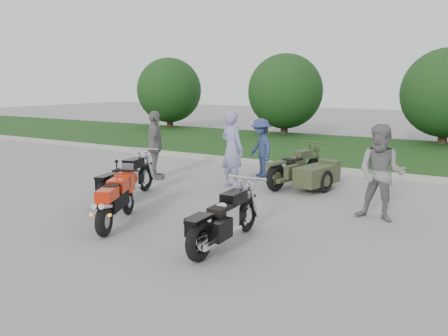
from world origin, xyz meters
The scene contains 14 objects.
ground centered at (0.00, 0.00, 0.00)m, with size 80.00×80.00×0.00m, color gray.
curb centered at (0.00, 6.00, 0.07)m, with size 60.00×0.30×0.15m, color #A9A69F.
grass_strip centered at (0.00, 10.15, 0.07)m, with size 60.00×8.00×0.14m, color #214E1B.
tree_far_left centered at (-10.00, 13.50, 2.19)m, with size 3.60×3.60×4.00m.
tree_mid_left centered at (-3.00, 13.50, 2.19)m, with size 3.60×3.60×4.00m.
tree_mid_right centered at (4.00, 13.50, 2.19)m, with size 3.60×3.60×4.00m.
sportbike_red centered at (-0.35, -0.82, 0.51)m, with size 0.89×1.72×0.87m.
cruiser_left centered at (-1.43, 0.60, 0.45)m, with size 0.70×2.26×0.88m.
cruiser_right centered at (1.88, -0.75, 0.42)m, with size 0.36×2.14×0.82m.
cruiser_sidecar centered at (1.70, 3.65, 0.41)m, with size 1.44×2.26×0.88m.
person_stripe centered at (0.00, 2.89, 0.97)m, with size 0.70×0.46×1.93m, color #8D8FBF.
person_grey centered at (3.74, 1.94, 0.92)m, with size 0.89×0.69×1.83m, color gray.
person_denim centered at (0.07, 4.41, 0.82)m, with size 1.05×0.61×1.63m, color navy.
person_back centered at (-2.29, 2.71, 0.93)m, with size 1.09×0.45×1.86m, color gray.
Camera 1 is at (5.24, -6.46, 2.57)m, focal length 35.00 mm.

